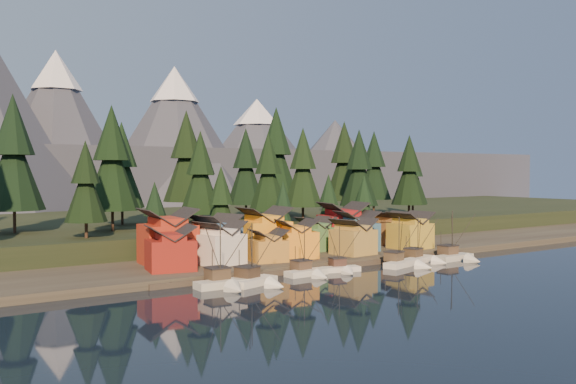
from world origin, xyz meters
TOP-DOWN VIEW (x-y plane):
  - ground at (0.00, 0.00)m, footprint 500.00×500.00m
  - shore_strip at (0.00, 40.00)m, footprint 400.00×50.00m
  - hillside at (0.00, 90.00)m, footprint 420.00×100.00m
  - dock at (0.00, 16.50)m, footprint 80.00×4.00m
  - mountain_ridge at (-4.20, 213.59)m, footprint 560.00×190.00m
  - boat_0 at (-28.60, 8.94)m, footprint 9.87×10.71m
  - boat_1 at (-22.37, 7.85)m, footprint 10.00×10.63m
  - boat_2 at (-9.11, 10.70)m, footprint 9.03×9.77m
  - boat_3 at (-0.82, 10.80)m, footprint 8.54×9.02m
  - boat_4 at (14.50, 8.31)m, footprint 10.62×11.10m
  - boat_5 at (22.44, 10.67)m, footprint 9.77×10.32m
  - boat_6 at (30.91, 8.32)m, footprint 10.17×11.02m
  - house_front_0 at (-31.86, 23.86)m, footprint 9.93×9.58m
  - house_front_1 at (-20.34, 25.69)m, footprint 9.65×9.38m
  - house_front_2 at (-10.42, 23.13)m, footprint 7.90×7.94m
  - house_front_3 at (-2.46, 24.42)m, footprint 9.83×9.56m
  - house_front_4 at (11.40, 21.67)m, footprint 8.60×9.15m
  - house_front_5 at (16.42, 26.27)m, footprint 10.33×9.72m
  - house_front_6 at (29.99, 22.24)m, footprint 8.95×8.48m
  - house_back_0 at (-28.70, 32.02)m, footprint 11.24×10.88m
  - house_back_1 at (-18.10, 31.43)m, footprint 10.08×10.16m
  - house_back_2 at (-5.57, 32.14)m, footprint 10.60×9.84m
  - house_back_3 at (8.54, 31.75)m, footprint 8.22×7.44m
  - house_back_4 at (17.75, 32.90)m, footprint 11.99×11.69m
  - house_back_5 at (32.11, 31.44)m, footprint 7.89×7.97m
  - tree_hill_1 at (-50.00, 68.00)m, footprint 13.61×13.61m
  - tree_hill_2 at (-40.00, 48.00)m, footprint 8.86×8.86m
  - tree_hill_3 at (-30.00, 60.00)m, footprint 12.74×12.74m
  - tree_hill_4 at (-22.00, 75.00)m, footprint 11.57×11.57m
  - tree_hill_5 at (-12.00, 50.00)m, footprint 10.18×10.18m
  - tree_hill_6 at (-4.00, 65.00)m, footprint 9.93×9.93m
  - tree_hill_7 at (6.00, 48.00)m, footprint 10.24×10.24m
  - tree_hill_8 at (14.00, 72.00)m, footprint 11.38×11.38m
  - tree_hill_9 at (22.00, 55.00)m, footprint 11.19×11.19m
  - tree_hill_10 at (30.00, 80.00)m, footprint 14.64×14.64m
  - tree_hill_11 at (38.00, 50.00)m, footprint 11.11×11.11m
  - tree_hill_12 at (46.00, 66.00)m, footprint 12.66×12.66m
  - tree_hill_13 at (56.00, 48.00)m, footprint 10.64×10.64m
  - tree_hill_14 at (64.00, 72.00)m, footprint 11.75×11.75m
  - tree_hill_15 at (0.00, 82.00)m, footprint 13.58×13.58m
  - tree_hill_17 at (68.00, 58.00)m, footprint 9.38×9.38m
  - tree_shore_0 at (-28.00, 40.00)m, footprint 7.04×7.04m
  - tree_shore_1 at (-12.00, 40.00)m, footprint 8.50×8.50m
  - tree_shore_2 at (5.00, 40.00)m, footprint 6.96×6.96m
  - tree_shore_3 at (19.00, 40.00)m, footprint 7.67×7.67m
  - tree_shore_4 at (31.00, 40.00)m, footprint 7.48×7.48m

SIDE VIEW (x-z plane):
  - ground at x=0.00m, z-range 0.00..0.00m
  - dock at x=0.00m, z-range 0.00..1.00m
  - shore_strip at x=0.00m, z-range 0.00..1.50m
  - boat_3 at x=-0.82m, z-range -3.06..7.00m
  - boat_2 at x=-9.11m, z-range -3.35..7.65m
  - boat_4 at x=14.50m, z-range -3.64..8.05m
  - boat_5 at x=22.44m, z-range -3.50..8.00m
  - boat_6 at x=30.91m, z-range -3.79..8.67m
  - boat_1 at x=-22.37m, z-range -3.67..8.57m
  - boat_0 at x=-28.60m, z-range -3.82..8.95m
  - hillside at x=0.00m, z-range 0.00..6.00m
  - house_front_2 at x=-10.42m, z-range 1.67..8.29m
  - house_back_3 at x=8.54m, z-range 1.70..9.54m
  - house_front_4 at x=11.40m, z-range 1.70..9.71m
  - house_back_5 at x=32.11m, z-range 1.70..9.92m
  - house_front_3 at x=-2.46m, z-range 1.71..9.97m
  - house_front_0 at x=-31.86m, z-range 1.71..10.14m
  - house_front_1 at x=-20.34m, z-range 1.72..10.35m
  - house_front_6 at x=29.99m, z-range 1.72..10.48m
  - house_front_5 at x=16.42m, z-range 1.73..10.97m
  - house_back_1 at x=-18.10m, z-range 1.74..11.23m
  - house_back_2 at x=-5.57m, z-range 1.77..12.39m
  - house_back_4 at x=17.75m, z-range 1.77..12.74m
  - house_back_0 at x=-28.70m, z-range 1.78..12.90m
  - tree_shore_2 at x=5.00m, z-range 2.25..18.46m
  - tree_shore_0 at x=-28.00m, z-range 2.26..18.67m
  - tree_shore_4 at x=31.00m, z-range 2.31..19.74m
  - tree_shore_3 at x=19.00m, z-range 2.33..20.19m
  - tree_shore_1 at x=-12.00m, z-range 2.42..22.22m
  - tree_hill_2 at x=-40.00m, z-range 6.96..27.59m
  - tree_hill_17 at x=68.00m, z-range 7.02..28.86m
  - tree_hill_6 at x=-4.00m, z-range 7.08..30.20m
  - tree_hill_5 at x=-12.00m, z-range 7.11..30.83m
  - tree_hill_7 at x=6.00m, z-range 7.11..30.96m
  - tree_hill_13 at x=56.00m, z-range 7.16..31.94m
  - tree_hill_11 at x=38.00m, z-range 7.21..33.08m
  - tree_hill_9 at x=22.00m, z-range 7.22..33.29m
  - tree_hill_8 at x=14.00m, z-range 7.24..33.74m
  - tree_hill_4 at x=-22.00m, z-range 7.26..34.21m
  - tree_hill_14 at x=64.00m, z-range 7.28..34.64m
  - tree_hill_12 at x=46.00m, z-range 7.38..36.87m
  - tree_hill_3 at x=-30.00m, z-range 7.39..37.06m
  - tree_hill_15 at x=0.00m, z-range 7.48..39.11m
  - tree_hill_1 at x=-50.00m, z-range 7.48..39.19m
  - tree_hill_10 at x=30.00m, z-range 7.60..41.70m
  - mountain_ridge at x=-4.20m, z-range -18.94..71.06m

